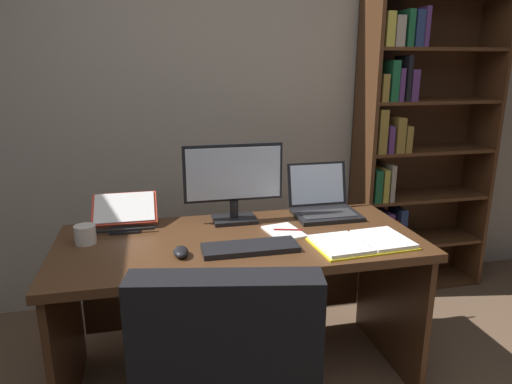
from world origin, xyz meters
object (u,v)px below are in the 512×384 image
object	(u,v)px
desk	(237,271)
pen	(288,230)
coffee_mug	(85,234)
reading_stand_with_book	(125,212)
keyboard	(250,248)
bookshelf	(409,147)
computer_mouse	(181,252)
monitor	(234,183)
open_binder	(362,242)
laptop	(323,204)
notepad	(284,232)

from	to	relation	value
desk	pen	world-z (taller)	pen
desk	coffee_mug	xyz separation A→B (m)	(-0.69, 0.02, 0.25)
desk	reading_stand_with_book	xyz separation A→B (m)	(-0.53, 0.22, 0.28)
coffee_mug	keyboard	bearing A→B (deg)	-18.86
bookshelf	keyboard	distance (m)	1.61
computer_mouse	coffee_mug	bearing A→B (deg)	149.45
reading_stand_with_book	desk	bearing A→B (deg)	-22.50
coffee_mug	computer_mouse	bearing A→B (deg)	-30.55
computer_mouse	monitor	bearing A→B (deg)	53.19
keyboard	open_binder	xyz separation A→B (m)	(0.50, -0.05, -0.00)
monitor	computer_mouse	xyz separation A→B (m)	(-0.30, -0.40, -0.19)
laptop	notepad	world-z (taller)	laptop
monitor	notepad	world-z (taller)	monitor
notepad	coffee_mug	xyz separation A→B (m)	(-0.92, 0.07, 0.04)
open_binder	bookshelf	bearing A→B (deg)	46.86
coffee_mug	desk	bearing A→B (deg)	-1.28
notepad	desk	bearing A→B (deg)	166.86
monitor	pen	xyz separation A→B (m)	(0.23, -0.23, -0.19)
laptop	bookshelf	bearing A→B (deg)	32.83
keyboard	pen	bearing A→B (deg)	37.99
monitor	laptop	xyz separation A→B (m)	(0.49, 0.01, -0.15)
notepad	coffee_mug	bearing A→B (deg)	175.79
notepad	keyboard	bearing A→B (deg)	-139.40
monitor	reading_stand_with_book	distance (m)	0.56
keyboard	coffee_mug	bearing A→B (deg)	161.14
reading_stand_with_book	bookshelf	bearing A→B (deg)	14.58
reading_stand_with_book	pen	xyz separation A→B (m)	(0.77, -0.27, -0.06)
desk	bookshelf	xyz separation A→B (m)	(1.31, 0.70, 0.45)
coffee_mug	open_binder	bearing A→B (deg)	-13.55
bookshelf	monitor	world-z (taller)	bookshelf
reading_stand_with_book	open_binder	distance (m)	1.17
pen	computer_mouse	bearing A→B (deg)	-161.49
laptop	computer_mouse	bearing A→B (deg)	-152.71
laptop	reading_stand_with_book	world-z (taller)	laptop
reading_stand_with_book	open_binder	size ratio (longest dim) A/B	0.69
bookshelf	coffee_mug	bearing A→B (deg)	-161.21
open_binder	coffee_mug	distance (m)	1.25
laptop	coffee_mug	xyz separation A→B (m)	(-1.20, -0.17, -0.01)
bookshelf	monitor	bearing A→B (deg)	-157.91
open_binder	pen	bearing A→B (deg)	136.91
laptop	keyboard	size ratio (longest dim) A/B	0.80
bookshelf	computer_mouse	distance (m)	1.86
bookshelf	reading_stand_with_book	distance (m)	1.91
monitor	computer_mouse	distance (m)	0.53
keyboard	pen	xyz separation A→B (m)	(0.23, 0.18, 0.00)
computer_mouse	notepad	size ratio (longest dim) A/B	0.50
pen	keyboard	bearing A→B (deg)	-142.01
monitor	reading_stand_with_book	world-z (taller)	monitor
bookshelf	reading_stand_with_book	size ratio (longest dim) A/B	6.21
desk	monitor	xyz separation A→B (m)	(0.02, 0.17, 0.41)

